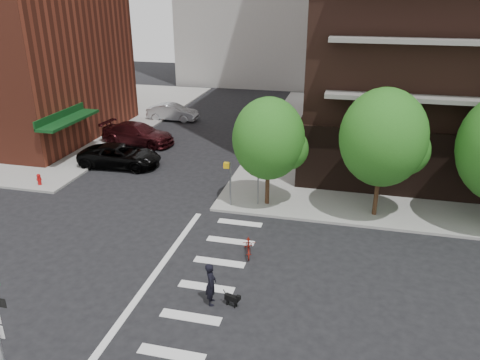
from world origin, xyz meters
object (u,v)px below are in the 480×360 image
object	(u,v)px
dog_walker	(211,284)
fire_hydrant	(39,179)
parked_car_silver	(173,112)
parked_car_black	(120,156)
parked_car_maroon	(138,134)
scooter	(249,246)

from	to	relation	value
dog_walker	fire_hydrant	bearing A→B (deg)	42.80
parked_car_silver	dog_walker	world-z (taller)	dog_walker
parked_car_silver	dog_walker	xyz separation A→B (m)	(11.72, -25.96, 0.12)
parked_car_black	fire_hydrant	bearing A→B (deg)	141.32
parked_car_maroon	parked_car_silver	size ratio (longest dim) A/B	1.24
fire_hydrant	parked_car_black	distance (m)	5.64
fire_hydrant	dog_walker	distance (m)	16.53
scooter	dog_walker	size ratio (longest dim) A/B	0.92
parked_car_maroon	parked_car_black	bearing A→B (deg)	-163.36
parked_car_maroon	parked_car_silver	distance (m)	7.59
parked_car_black	dog_walker	size ratio (longest dim) A/B	3.14
parked_car_maroon	scooter	xyz separation A→B (m)	(12.34, -14.35, -0.43)
parked_car_silver	scooter	bearing A→B (deg)	-150.98
parked_car_maroon	fire_hydrant	bearing A→B (deg)	172.11
fire_hydrant	parked_car_silver	xyz separation A→B (m)	(2.30, 17.19, 0.23)
parked_car_black	parked_car_silver	bearing A→B (deg)	1.35
fire_hydrant	parked_car_maroon	xyz separation A→B (m)	(2.30, 9.60, 0.31)
parked_car_black	parked_car_silver	xyz separation A→B (m)	(-0.98, 12.61, -0.00)
dog_walker	scooter	bearing A→B (deg)	-24.09
fire_hydrant	parked_car_black	bearing A→B (deg)	54.42
parked_car_silver	dog_walker	distance (m)	28.48
fire_hydrant	parked_car_silver	size ratio (longest dim) A/B	0.15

